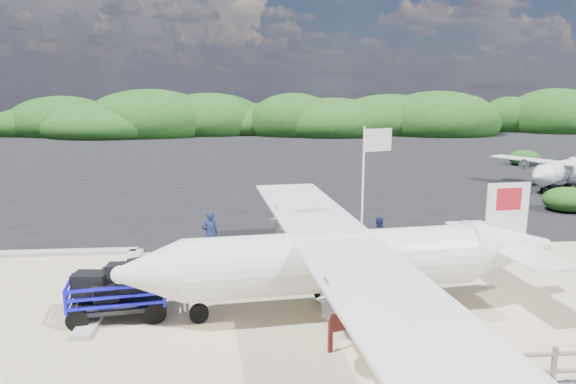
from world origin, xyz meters
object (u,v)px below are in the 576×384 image
Objects in this scene: signboard at (358,345)px; crew_c at (379,243)px; flagpole at (360,291)px; aircraft_large at (385,178)px; baggage_cart at (120,317)px; crew_b at (321,236)px; aircraft_small at (97,151)px; crew_a at (210,234)px.

crew_c is at bearing 50.66° from signboard.
flagpole is 0.34× the size of aircraft_large.
aircraft_large is at bearing 49.39° from baggage_cart.
crew_b is at bearing 69.46° from signboard.
aircraft_large is (6.79, 15.98, -0.75)m from crew_b.
aircraft_small is at bearing 116.15° from flagpole.
crew_b is (4.14, -0.23, -0.12)m from crew_a.
aircraft_large is (10.93, 15.75, -0.87)m from crew_a.
flagpole reaches higher than crew_b.
aircraft_small is (-17.47, 33.52, -0.75)m from crew_b.
aircraft_large is (13.10, 20.79, 0.00)m from baggage_cart.
aircraft_large is at bearing -118.45° from crew_b.
crew_b is 0.21× the size of aircraft_small.
signboard is 0.95× the size of crew_c.
crew_c is at bearing 149.39° from crew_a.
aircraft_large reaches higher than baggage_cart.
signboard is at bearing 78.50° from aircraft_small.
crew_a is 0.93× the size of crew_c.
signboard is at bearing -103.23° from flagpole.
crew_b is 37.81m from aircraft_small.
crew_b is (-0.71, 3.50, 0.75)m from flagpole.
signboard is 6.92m from crew_b.
crew_b reaches higher than signboard.
signboard is 43.98m from aircraft_small.
aircraft_small is at bearing -41.56° from aircraft_large.
baggage_cart is 7.13m from flagpole.
aircraft_small is at bearing 93.48° from signboard.
aircraft_small is (-13.33, 33.29, -0.87)m from crew_a.
crew_a is 1.16× the size of crew_b.
signboard is 0.25× the size of aircraft_small.
aircraft_small is at bearing -59.02° from crew_c.
baggage_cart is at bearing 141.81° from signboard.
flagpole is at bearing 95.98° from crew_b.
flagpole is 2.74× the size of crew_c.
signboard is 23.87m from aircraft_large.
signboard reaches higher than baggage_cart.
aircraft_small is (-11.17, 38.33, 0.00)m from baggage_cart.
signboard is 8.23m from crew_a.
aircraft_large is (4.99, 17.55, -0.93)m from crew_c.
aircraft_large is at bearing -103.68° from crew_c.
crew_c is (5.93, -1.80, 0.06)m from crew_a.
crew_a reaches higher than signboard.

